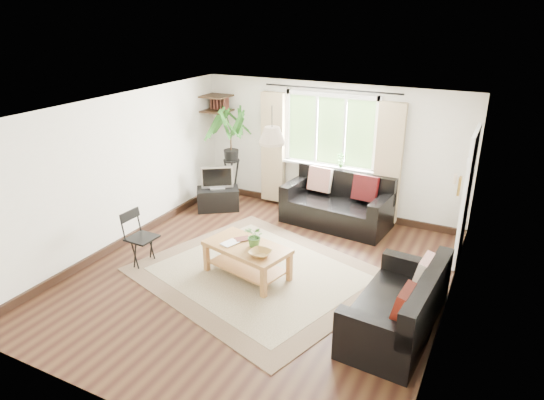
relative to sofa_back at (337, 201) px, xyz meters
The scene contains 24 objects.
floor 2.30m from the sofa_back, 99.01° to the right, with size 5.50×5.50×0.00m, color black.
ceiling 2.99m from the sofa_back, 99.01° to the right, with size 5.50×5.50×0.00m, color white.
wall_back 0.99m from the sofa_back, 124.18° to the left, with size 5.00×0.02×2.40m, color white.
wall_front 5.05m from the sofa_back, 94.06° to the right, with size 5.00×0.02×2.40m, color white.
wall_left 3.70m from the sofa_back, 142.00° to the right, with size 0.02×5.50×2.40m, color white.
wall_right 3.19m from the sofa_back, 46.08° to the right, with size 0.02×5.50×2.40m, color white.
rug 2.24m from the sofa_back, 100.54° to the right, with size 3.19×2.73×0.02m, color beige.
window 1.27m from the sofa_back, 126.33° to the left, with size 2.50×0.16×2.16m, color white, non-canonical shape.
door 2.25m from the sofa_back, 14.04° to the right, with size 0.06×0.96×2.06m, color silver.
corner_shelf 3.00m from the sofa_back, behind, with size 0.50×0.50×0.34m, color black, non-canonical shape.
pendant_lamp 2.47m from the sofa_back, 100.94° to the right, with size 0.36×0.36×0.54m, color beige, non-canonical shape.
wall_sconce 3.12m from the sofa_back, 42.90° to the right, with size 0.12×0.12×0.28m, color beige, non-canonical shape.
sofa_back is the anchor object (origin of this frame).
sofa_right 3.09m from the sofa_back, 57.42° to the right, with size 0.85×1.69×0.80m, color black, non-canonical shape.
coffee_table 2.34m from the sofa_back, 102.98° to the right, with size 1.20×0.65×0.49m, color olive, non-canonical shape.
table_plant 2.30m from the sofa_back, 100.24° to the right, with size 0.28×0.25×0.31m, color #3D6D2B.
bowl 2.47m from the sofa_back, 94.88° to the right, with size 0.29×0.29×0.07m, color olive.
book_a 2.46m from the sofa_back, 110.10° to the right, with size 0.17×0.24×0.02m, color white.
book_b 2.22m from the sofa_back, 109.17° to the right, with size 0.16×0.21×0.02m, color #572A22.
tv_stand 2.29m from the sofa_back, behind, with size 0.78×0.44×0.42m, color black.
tv 2.29m from the sofa_back, behind, with size 0.60×0.20×0.46m, color #A5A5AA, non-canonical shape.
palm_stand 2.26m from the sofa_back, behind, with size 0.73×0.73×1.88m, color black, non-canonical shape.
folding_chair 3.39m from the sofa_back, 128.17° to the right, with size 0.43×0.43×0.82m, color black, non-canonical shape.
sill_plant 0.75m from the sofa_back, 104.48° to the left, with size 0.14×0.10×0.27m, color #2D6023.
Camera 1 is at (2.89, -5.32, 3.61)m, focal length 32.00 mm.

